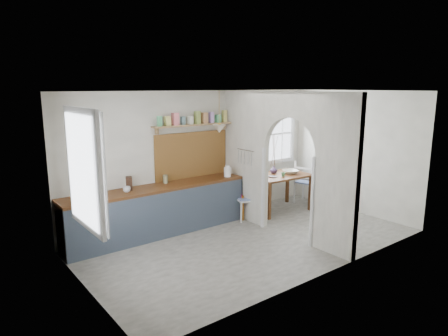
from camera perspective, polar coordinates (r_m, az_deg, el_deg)
floor at (r=7.19m, az=3.98°, el=-10.31°), size 5.80×3.20×0.01m
ceiling at (r=6.67m, az=4.30°, el=10.88°), size 5.80×3.20×0.01m
walls at (r=6.81m, az=4.13°, el=-0.11°), size 5.81×3.21×2.60m
partition at (r=7.30m, az=7.96°, el=1.80°), size 0.12×3.20×2.60m
kitchen_window at (r=5.31m, az=-19.58°, el=-0.25°), size 0.10×1.16×1.50m
nook_window at (r=9.10m, az=6.10°, el=4.73°), size 1.76×0.10×1.30m
counter at (r=7.46m, az=-9.42°, el=-5.91°), size 3.50×0.60×0.90m
sink at (r=6.83m, az=-19.10°, el=-4.26°), size 0.40×0.40×0.02m
backsplash at (r=7.91m, az=-4.59°, el=1.89°), size 1.65×0.03×0.90m
shelf at (r=7.76m, az=-4.32°, el=6.62°), size 1.75×0.20×0.21m
pendant_lamp at (r=7.70m, az=-0.69°, el=5.64°), size 0.26×0.26×0.16m
utensil_rail at (r=7.85m, az=3.11°, el=2.57°), size 0.02×0.50×0.02m
dining_table at (r=8.82m, az=7.86°, el=-3.48°), size 1.34×0.94×0.80m
chair_left at (r=8.16m, az=3.20°, el=-4.27°), size 0.52×0.52×0.90m
chair_right at (r=9.47m, az=11.79°, el=-1.95°), size 0.55×0.55×1.00m
kettle at (r=7.99m, az=0.48°, el=-0.45°), size 0.22×0.20×0.22m
mug_a at (r=6.72m, az=-17.24°, el=-3.87°), size 0.13×0.13×0.09m
mug_b at (r=7.02m, az=-13.72°, el=-3.00°), size 0.16×0.16×0.10m
knife_block at (r=7.16m, az=-13.42°, el=-2.15°), size 0.15×0.18×0.23m
jar at (r=7.54m, az=-8.37°, el=-1.57°), size 0.13×0.13×0.16m
towel_magenta at (r=8.14m, az=2.56°, el=-5.59°), size 0.02×0.03×0.51m
towel_orange at (r=8.13m, az=2.70°, el=-5.81°), size 0.02×0.03×0.55m
bowl at (r=8.85m, az=9.49°, el=-0.54°), size 0.40×0.40×0.08m
table_cup at (r=8.53m, az=8.46°, el=-0.93°), size 0.09×0.09×0.09m
plate at (r=8.48m, az=6.98°, el=-1.21°), size 0.24×0.24×0.02m
vase at (r=8.82m, az=7.11°, el=-0.22°), size 0.21×0.21×0.17m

